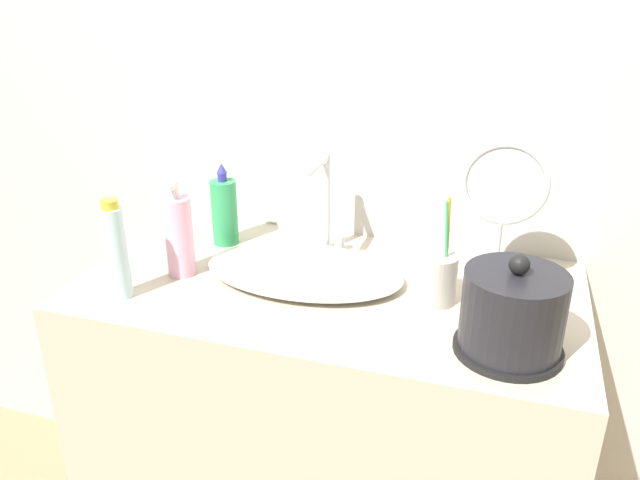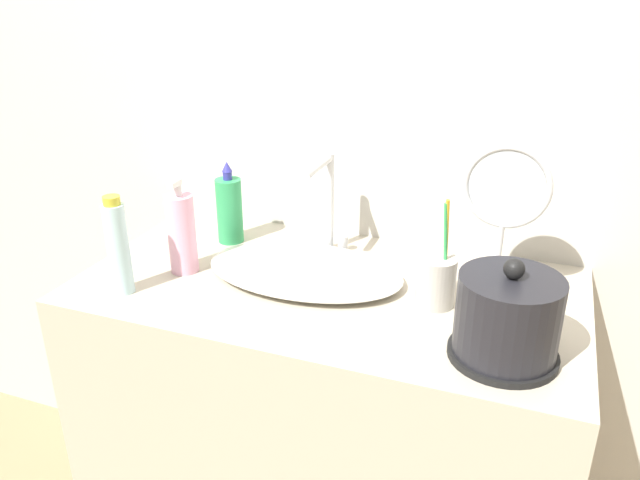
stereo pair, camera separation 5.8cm
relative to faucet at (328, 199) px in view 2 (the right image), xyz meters
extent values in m
cube|color=beige|center=(0.05, 0.15, 0.30)|extent=(6.00, 0.04, 2.60)
cube|color=#B7AD99|center=(0.05, -0.15, -0.56)|extent=(1.06, 0.55, 0.86)
ellipsoid|color=silver|center=(0.00, -0.14, -0.11)|extent=(0.44, 0.27, 0.04)
cylinder|color=silver|center=(0.00, 0.02, -0.02)|extent=(0.02, 0.02, 0.23)
cylinder|color=silver|center=(0.00, -0.05, 0.09)|extent=(0.02, 0.14, 0.02)
cylinder|color=silver|center=(0.03, 0.02, -0.11)|extent=(0.02, 0.02, 0.04)
cylinder|color=black|center=(0.43, -0.30, -0.13)|extent=(0.19, 0.19, 0.01)
cylinder|color=black|center=(0.43, -0.30, -0.06)|extent=(0.18, 0.18, 0.15)
sphere|color=black|center=(0.43, -0.30, 0.04)|extent=(0.04, 0.04, 0.04)
cylinder|color=#B7B2A8|center=(0.28, -0.16, -0.08)|extent=(0.08, 0.08, 0.10)
cylinder|color=green|center=(0.30, -0.16, 0.00)|extent=(0.02, 0.03, 0.18)
cylinder|color=yellow|center=(0.30, -0.16, 0.00)|extent=(0.01, 0.04, 0.19)
cylinder|color=#EAA8C6|center=(-0.27, -0.20, -0.04)|extent=(0.06, 0.06, 0.18)
cylinder|color=white|center=(-0.27, -0.20, 0.06)|extent=(0.02, 0.02, 0.02)
cube|color=white|center=(-0.27, -0.21, 0.07)|extent=(0.02, 0.03, 0.01)
cylinder|color=#2D9956|center=(-0.25, -0.02, -0.05)|extent=(0.06, 0.06, 0.16)
cylinder|color=#333399|center=(-0.25, -0.02, 0.03)|extent=(0.02, 0.02, 0.02)
cone|color=#333399|center=(-0.25, -0.02, 0.06)|extent=(0.02, 0.02, 0.02)
cylinder|color=silver|center=(-0.33, -0.33, -0.04)|extent=(0.04, 0.04, 0.19)
cylinder|color=gold|center=(-0.33, -0.33, 0.07)|extent=(0.03, 0.03, 0.02)
cylinder|color=silver|center=(0.39, -0.06, -0.13)|extent=(0.12, 0.12, 0.01)
cylinder|color=silver|center=(0.39, -0.06, -0.05)|extent=(0.01, 0.01, 0.14)
torus|color=silver|center=(0.39, -0.06, 0.10)|extent=(0.17, 0.01, 0.17)
cylinder|color=silver|center=(0.39, -0.06, 0.10)|extent=(0.14, 0.00, 0.14)
camera|label=1|loc=(0.40, -1.28, 0.49)|focal=35.00mm
camera|label=2|loc=(0.45, -1.26, 0.49)|focal=35.00mm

